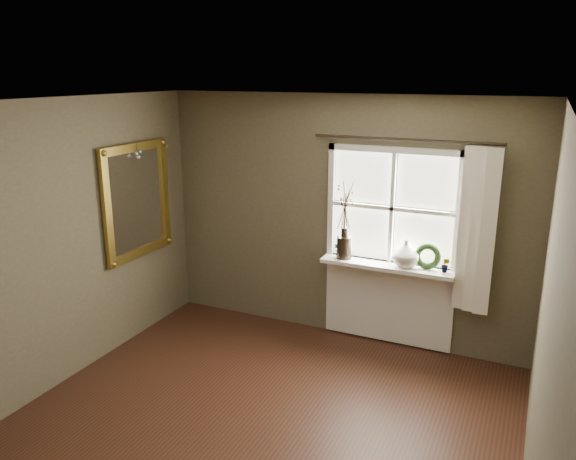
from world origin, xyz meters
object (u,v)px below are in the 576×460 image
(cream_vase, at_px, (406,254))
(wreath, at_px, (427,259))
(gilt_mirror, at_px, (137,200))
(dark_jug, at_px, (344,248))

(cream_vase, height_order, wreath, cream_vase)
(cream_vase, relative_size, wreath, 1.07)
(gilt_mirror, bearing_deg, cream_vase, 15.44)
(dark_jug, relative_size, wreath, 0.89)
(cream_vase, bearing_deg, wreath, 10.74)
(dark_jug, bearing_deg, cream_vase, 0.00)
(dark_jug, bearing_deg, wreath, 2.68)
(wreath, distance_m, gilt_mirror, 3.05)
(dark_jug, distance_m, wreath, 0.86)
(cream_vase, distance_m, wreath, 0.22)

